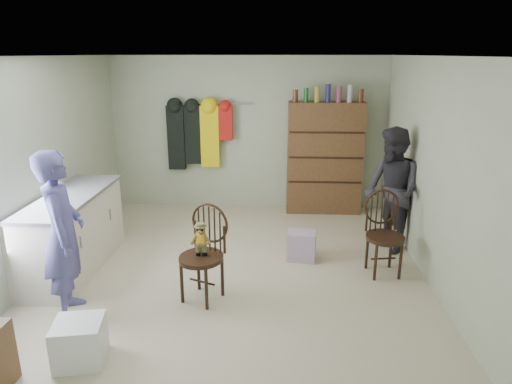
# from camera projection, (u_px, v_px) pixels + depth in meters

# --- Properties ---
(ground_plane) EXTENTS (5.00, 5.00, 0.00)m
(ground_plane) POSITION_uv_depth(u_px,v_px,m) (234.00, 272.00, 5.51)
(ground_plane) COLOR beige
(ground_plane) RESTS_ON ground
(room_walls) EXTENTS (5.00, 5.00, 5.00)m
(room_walls) POSITION_uv_depth(u_px,v_px,m) (237.00, 135.00, 5.55)
(room_walls) COLOR #B5BD9E
(room_walls) RESTS_ON ground
(counter) EXTENTS (0.64, 1.86, 0.94)m
(counter) POSITION_uv_depth(u_px,v_px,m) (72.00, 232.00, 5.47)
(counter) COLOR silver
(counter) RESTS_ON ground
(plastic_tub) EXTENTS (0.46, 0.44, 0.38)m
(plastic_tub) POSITION_uv_depth(u_px,v_px,m) (80.00, 342.00, 3.85)
(plastic_tub) COLOR white
(plastic_tub) RESTS_ON ground
(chair_front) EXTENTS (0.60, 0.60, 1.03)m
(chair_front) POSITION_uv_depth(u_px,v_px,m) (204.00, 247.00, 4.77)
(chair_front) COLOR black
(chair_front) RESTS_ON ground
(chair_far) EXTENTS (0.50, 0.50, 1.00)m
(chair_far) POSITION_uv_depth(u_px,v_px,m) (384.00, 230.00, 5.36)
(chair_far) COLOR black
(chair_far) RESTS_ON ground
(striped_bag) EXTENTS (0.38, 0.31, 0.37)m
(striped_bag) POSITION_uv_depth(u_px,v_px,m) (302.00, 246.00, 5.79)
(striped_bag) COLOR pink
(striped_bag) RESTS_ON ground
(person_left) EXTENTS (0.59, 0.71, 1.68)m
(person_left) POSITION_uv_depth(u_px,v_px,m) (63.00, 235.00, 4.41)
(person_left) COLOR #565398
(person_left) RESTS_ON ground
(person_right) EXTENTS (0.84, 0.95, 1.64)m
(person_right) POSITION_uv_depth(u_px,v_px,m) (392.00, 190.00, 5.92)
(person_right) COLOR #2D2B33
(person_right) RESTS_ON ground
(dresser) EXTENTS (1.20, 0.39, 2.08)m
(dresser) POSITION_uv_depth(u_px,v_px,m) (325.00, 157.00, 7.37)
(dresser) COLOR brown
(dresser) RESTS_ON ground
(coat_rack) EXTENTS (1.42, 0.12, 1.09)m
(coat_rack) POSITION_uv_depth(u_px,v_px,m) (197.00, 135.00, 7.46)
(coat_rack) COLOR #99999E
(coat_rack) RESTS_ON ground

